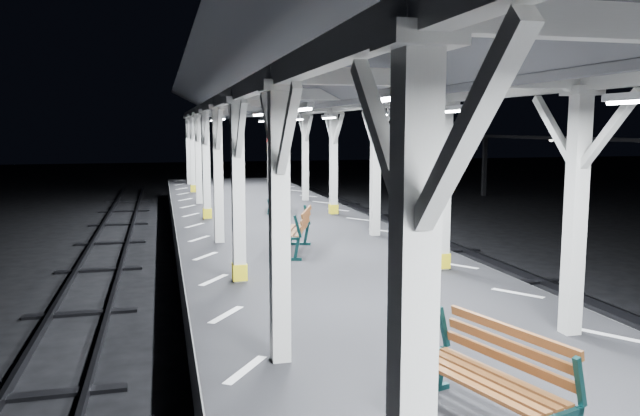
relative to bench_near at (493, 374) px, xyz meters
name	(u,v)px	position (x,y,z in m)	size (l,w,h in m)	color
ground	(380,364)	(0.38, 4.10, -1.50)	(120.00, 120.00, 0.00)	black
platform	(380,334)	(0.38, 4.10, -1.00)	(6.00, 50.00, 1.00)	black
hazard_stripes_left	(226,315)	(-2.07, 4.10, -0.50)	(1.00, 48.00, 0.01)	silver
hazard_stripes_right	(518,293)	(2.83, 4.10, -0.50)	(1.00, 48.00, 0.01)	silver
track_left	(46,391)	(-4.62, 4.10, -1.42)	(2.20, 60.00, 0.16)	#2D2D33
canopy	(384,76)	(0.38, 4.08, 3.06)	(5.40, 49.00, 4.65)	silver
bench_near	(493,374)	(0.00, 0.00, 0.00)	(1.09, 1.84, 0.94)	#0C2C2D
bench_mid	(297,229)	(-0.06, 8.43, 0.02)	(1.23, 1.93, 0.98)	#0C2C2D
bench_far	(281,196)	(0.92, 15.36, 0.02)	(1.05, 1.90, 0.98)	#0C2C2D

